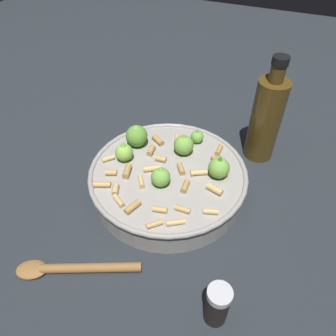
% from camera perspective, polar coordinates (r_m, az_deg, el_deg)
% --- Properties ---
extents(ground_plane, '(2.40, 2.40, 0.00)m').
position_cam_1_polar(ground_plane, '(0.68, 0.00, -3.80)').
color(ground_plane, '#23282D').
extents(cooking_pan, '(0.31, 0.31, 0.10)m').
position_cam_1_polar(cooking_pan, '(0.66, -0.04, -1.68)').
color(cooking_pan, '#9E9993').
rests_on(cooking_pan, ground).
extents(pepper_shaker, '(0.04, 0.04, 0.08)m').
position_cam_1_polar(pepper_shaker, '(0.51, 8.62, -22.64)').
color(pepper_shaker, black).
rests_on(pepper_shaker, ground).
extents(olive_oil_bottle, '(0.07, 0.07, 0.24)m').
position_cam_1_polar(olive_oil_bottle, '(0.73, 16.82, 8.35)').
color(olive_oil_bottle, '#4C3814').
rests_on(olive_oil_bottle, ground).
extents(wooden_spoon, '(0.11, 0.20, 0.02)m').
position_cam_1_polar(wooden_spoon, '(0.59, -16.70, -16.52)').
color(wooden_spoon, olive).
rests_on(wooden_spoon, ground).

